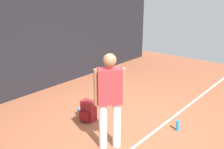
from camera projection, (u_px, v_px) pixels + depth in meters
The scene contains 8 objects.
ground_plane at pixel (127, 124), 5.35m from camera, with size 12.00×12.00×0.00m, color #9E5638.
back_fence at pixel (36, 42), 6.76m from camera, with size 10.00×0.10×2.68m, color black.
court_line at pixel (151, 134), 4.99m from camera, with size 9.00×0.05×0.00m, color white.
tennis_player at pixel (110, 96), 4.28m from camera, with size 0.45×0.43×1.70m.
tennis_racket at pixel (86, 108), 6.05m from camera, with size 0.61×0.33×0.03m.
backpack at pixel (88, 111), 5.45m from camera, with size 0.31×0.32×0.44m.
tennis_ball_near_player at pixel (103, 119), 5.47m from camera, with size 0.07×0.07×0.07m, color #CCE033.
water_bottle at pixel (178, 126), 5.07m from camera, with size 0.07×0.07×0.22m, color #268CD8.
Camera 1 is at (-3.84, -2.82, 2.65)m, focal length 41.29 mm.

